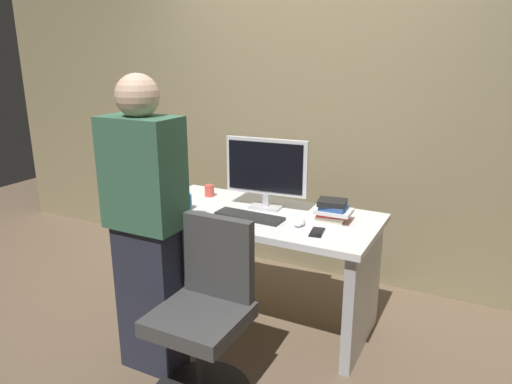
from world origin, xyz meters
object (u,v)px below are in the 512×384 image
(cup_by_monitor, at_px, (209,191))
(cell_phone, at_px, (317,232))
(person_at_desk, at_px, (147,228))
(monitor, at_px, (266,170))
(office_chair, at_px, (206,319))
(keyboard, at_px, (249,216))
(desk, at_px, (260,247))
(mouse, at_px, (300,223))
(cup_near_keyboard, at_px, (186,202))
(book_stack, at_px, (333,210))

(cup_by_monitor, distance_m, cell_phone, 0.97)
(person_at_desk, height_order, monitor, person_at_desk)
(office_chair, bearing_deg, keyboard, 97.35)
(cell_phone, bearing_deg, desk, 150.73)
(cup_by_monitor, bearing_deg, keyboard, -30.56)
(mouse, bearing_deg, keyboard, -177.43)
(person_at_desk, distance_m, keyboard, 0.67)
(mouse, bearing_deg, cup_near_keyboard, -175.60)
(monitor, xyz_separation_m, book_stack, (0.46, -0.04, -0.19))
(book_stack, bearing_deg, cell_phone, -93.44)
(cup_near_keyboard, distance_m, book_stack, 0.93)
(book_stack, xyz_separation_m, cell_phone, (-0.01, -0.23, -0.06))
(person_at_desk, height_order, cell_phone, person_at_desk)
(keyboard, distance_m, cup_near_keyboard, 0.44)
(monitor, distance_m, cup_near_keyboard, 0.56)
(cup_near_keyboard, bearing_deg, mouse, 4.40)
(person_at_desk, xyz_separation_m, book_stack, (0.77, 0.77, -0.02))
(keyboard, xyz_separation_m, cup_near_keyboard, (-0.44, -0.04, 0.04))
(desk, xyz_separation_m, keyboard, (-0.01, -0.11, 0.24))
(person_at_desk, bearing_deg, book_stack, 44.80)
(desk, relative_size, monitor, 2.75)
(cup_by_monitor, xyz_separation_m, cell_phone, (0.92, -0.32, -0.04))
(desk, distance_m, cup_near_keyboard, 0.56)
(book_stack, relative_size, cell_phone, 1.52)
(keyboard, bearing_deg, cup_by_monitor, 151.03)
(desk, height_order, cell_phone, cell_phone)
(monitor, distance_m, cup_by_monitor, 0.52)
(person_at_desk, bearing_deg, desk, 65.63)
(desk, distance_m, keyboard, 0.27)
(keyboard, distance_m, cell_phone, 0.46)
(mouse, relative_size, cup_by_monitor, 1.23)
(book_stack, bearing_deg, cup_by_monitor, 174.39)
(monitor, bearing_deg, cup_by_monitor, 173.56)
(person_at_desk, distance_m, book_stack, 1.09)
(person_at_desk, bearing_deg, office_chair, -7.45)
(keyboard, bearing_deg, mouse, 4.15)
(desk, height_order, cup_near_keyboard, cup_near_keyboard)
(desk, height_order, monitor, monitor)
(monitor, height_order, keyboard, monitor)
(monitor, bearing_deg, cell_phone, -30.81)
(keyboard, bearing_deg, cell_phone, -4.47)
(office_chair, xyz_separation_m, cup_by_monitor, (-0.54, 0.91, 0.37))
(office_chair, height_order, keyboard, office_chair)
(person_at_desk, xyz_separation_m, cup_by_monitor, (-0.16, 0.86, -0.04))
(person_at_desk, xyz_separation_m, mouse, (0.63, 0.60, -0.06))
(book_stack, bearing_deg, person_at_desk, -135.20)
(mouse, distance_m, cup_by_monitor, 0.83)
(keyboard, relative_size, cup_near_keyboard, 4.25)
(cup_by_monitor, bearing_deg, desk, -18.49)
(monitor, distance_m, mouse, 0.45)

